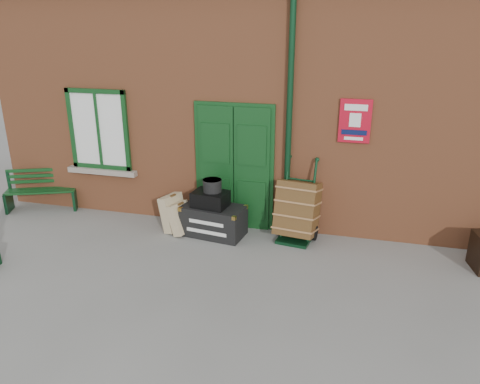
% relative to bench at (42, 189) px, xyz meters
% --- Properties ---
extents(ground, '(80.00, 80.00, 0.00)m').
position_rel_bench_xyz_m(ground, '(4.22, -1.31, -0.42)').
color(ground, gray).
rests_on(ground, ground).
extents(station_building, '(10.30, 4.30, 4.36)m').
position_rel_bench_xyz_m(station_building, '(4.22, 2.18, 1.75)').
color(station_building, '#AD5E37').
rests_on(station_building, ground).
extents(bench, '(1.39, 0.88, 0.83)m').
position_rel_bench_xyz_m(bench, '(0.00, 0.00, 0.00)').
color(bench, '#103D17').
rests_on(bench, ground).
extents(houdini_trunk, '(1.13, 0.72, 0.53)m').
position_rel_bench_xyz_m(houdini_trunk, '(3.67, -0.30, -0.15)').
color(houdini_trunk, black).
rests_on(houdini_trunk, ground).
extents(strongbox, '(0.64, 0.50, 0.27)m').
position_rel_bench_xyz_m(strongbox, '(3.62, -0.30, 0.25)').
color(strongbox, black).
rests_on(strongbox, houdini_trunk).
extents(hatbox, '(0.36, 0.36, 0.21)m').
position_rel_bench_xyz_m(hatbox, '(3.65, -0.27, 0.49)').
color(hatbox, black).
rests_on(hatbox, strongbox).
extents(suitcase_back, '(0.44, 0.53, 0.66)m').
position_rel_bench_xyz_m(suitcase_back, '(2.91, -0.30, -0.08)').
color(suitcase_back, tan).
rests_on(suitcase_back, ground).
extents(suitcase_front, '(0.44, 0.50, 0.57)m').
position_rel_bench_xyz_m(suitcase_front, '(3.09, -0.40, -0.13)').
color(suitcase_front, tan).
rests_on(suitcase_front, ground).
extents(porter_trolley, '(0.77, 0.81, 1.39)m').
position_rel_bench_xyz_m(porter_trolley, '(5.10, -0.09, 0.12)').
color(porter_trolley, black).
rests_on(porter_trolley, ground).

